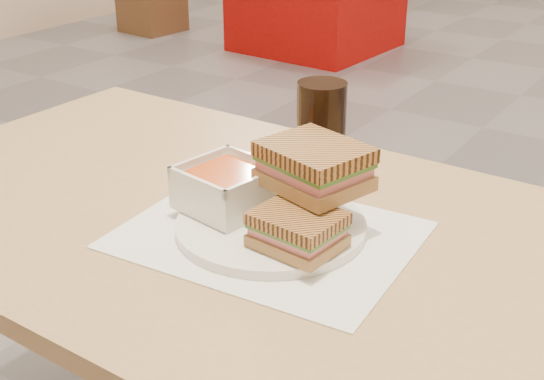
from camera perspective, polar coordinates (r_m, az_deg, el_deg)
The scene contains 9 objects.
main_table at distance 1.11m, azimuth -2.87°, elevation -7.20°, with size 1.21×0.72×0.75m.
tray_liner at distance 0.99m, azimuth -0.31°, elevation -3.56°, with size 0.41×0.33×0.00m.
plate at distance 1.00m, azimuth -0.09°, elevation -2.84°, with size 0.26×0.26×0.01m.
soup_bowl at distance 1.02m, azimuth -3.55°, elevation 0.09°, with size 0.13×0.13×0.06m.
panini_lower at distance 0.92m, azimuth 2.04°, elevation -3.13°, with size 0.11×0.10×0.05m.
panini_upper at distance 0.97m, azimuth 3.35°, elevation 1.92°, with size 0.16×0.14×0.06m.
cola_glass at distance 1.12m, azimuth 3.87°, elevation 4.46°, with size 0.08×0.08×0.16m.
bg_chair_0l at distance 5.61m, azimuth -9.47°, elevation 14.43°, with size 0.42×0.42×0.43m.
bg_chair_0r at distance 5.29m, azimuth 6.13°, elevation 14.08°, with size 0.47×0.47×0.45m.
Camera 1 is at (0.49, -2.72, 1.23)m, focal length 47.74 mm.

